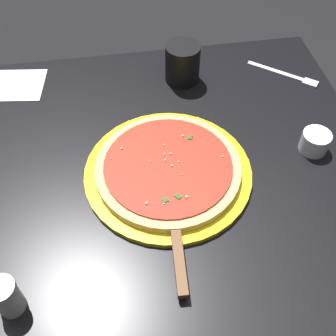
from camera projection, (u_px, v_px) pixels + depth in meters
ground_plane at (176, 316)px, 1.41m from camera, size 5.00×5.00×0.00m
restaurant_table at (180, 223)px, 0.94m from camera, size 0.86×0.93×0.75m
serving_plate at (168, 172)px, 0.84m from camera, size 0.34×0.34×0.01m
pizza at (168, 168)px, 0.83m from camera, size 0.30×0.30×0.02m
pizza_server at (176, 240)px, 0.73m from camera, size 0.08×0.22×0.01m
cup_tall_drink at (182, 63)px, 1.00m from camera, size 0.09×0.09×0.10m
cup_small_sauce at (315, 142)px, 0.87m from camera, size 0.06×0.06×0.05m
napkin_folded_right at (19, 85)px, 1.02m from camera, size 0.14×0.14×0.00m
fork at (286, 75)px, 1.04m from camera, size 0.16×0.13×0.00m
parmesan_shaker at (6, 297)px, 0.64m from camera, size 0.05×0.05×0.07m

